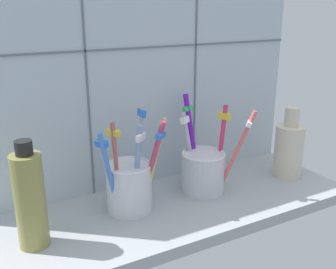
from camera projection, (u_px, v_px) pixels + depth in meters
counter_slab at (175, 210)px, 68.41cm from camera, size 64.00×22.00×2.00cm
tile_wall_back at (142, 76)px, 71.61cm from camera, size 64.00×2.20×45.00cm
toothbrush_cup_left at (130, 184)px, 65.09cm from camera, size 11.62×8.95×17.65cm
toothbrush_cup_right at (204, 168)px, 72.21cm from camera, size 10.80×13.12×17.19cm
ceramic_vase at (287, 148)px, 78.53cm from camera, size 5.60×5.60×14.06cm
soap_bottle at (30, 199)px, 54.66cm from camera, size 4.28×4.28×15.84cm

